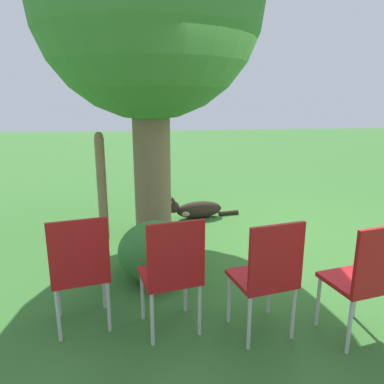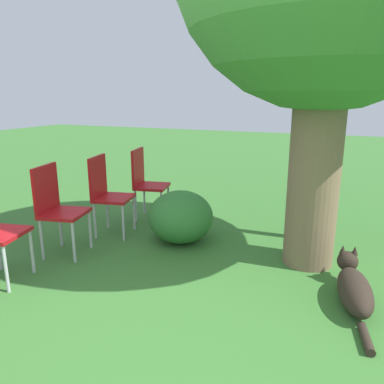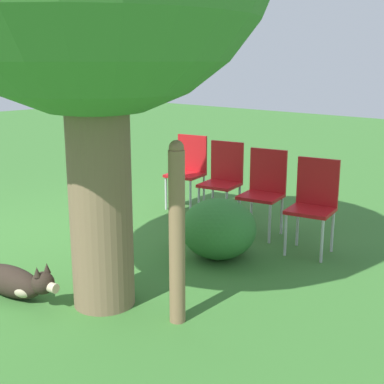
# 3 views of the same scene
# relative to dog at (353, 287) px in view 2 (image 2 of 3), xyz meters

# --- Properties ---
(ground_plane) EXTENTS (30.00, 30.00, 0.00)m
(ground_plane) POSITION_rel_dog_xyz_m (-0.86, -0.90, -0.14)
(ground_plane) COLOR #38702D
(dog) EXTENTS (0.38, 1.21, 0.36)m
(dog) POSITION_rel_dog_xyz_m (0.00, 0.00, 0.00)
(dog) COLOR #2D231C
(dog) RESTS_ON ground_plane
(fence_post) EXTENTS (0.12, 0.12, 1.40)m
(fence_post) POSITION_rel_dog_xyz_m (-0.62, 1.31, 0.57)
(fence_post) COLOR #846647
(fence_post) RESTS_ON ground_plane
(red_chair_1) EXTENTS (0.50, 0.52, 0.97)m
(red_chair_1) POSITION_rel_dog_xyz_m (-2.96, -0.17, 0.42)
(red_chair_1) COLOR #B21419
(red_chair_1) RESTS_ON ground_plane
(red_chair_2) EXTENTS (0.50, 0.52, 0.97)m
(red_chair_2) POSITION_rel_dog_xyz_m (-2.82, 0.54, 0.42)
(red_chair_2) COLOR #B21419
(red_chair_2) RESTS_ON ground_plane
(red_chair_3) EXTENTS (0.50, 0.52, 0.97)m
(red_chair_3) POSITION_rel_dog_xyz_m (-2.69, 1.25, 0.42)
(red_chair_3) COLOR #B21419
(red_chair_3) RESTS_ON ground_plane
(low_shrub) EXTENTS (0.76, 0.76, 0.61)m
(low_shrub) POSITION_rel_dog_xyz_m (-1.89, 0.65, 0.17)
(low_shrub) COLOR #337533
(low_shrub) RESTS_ON ground_plane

